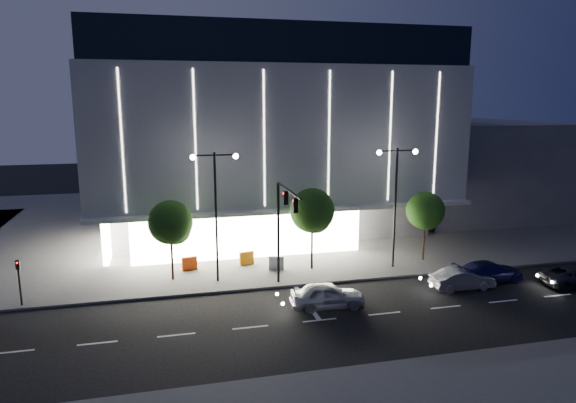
% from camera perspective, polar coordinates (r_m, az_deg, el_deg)
% --- Properties ---
extents(ground, '(160.00, 160.00, 0.00)m').
position_cam_1_polar(ground, '(30.96, -0.94, -12.30)').
color(ground, black).
rests_on(ground, ground).
extents(sidewalk_museum, '(70.00, 40.00, 0.15)m').
position_cam_1_polar(sidewalk_museum, '(54.30, -1.34, -1.84)').
color(sidewalk_museum, '#474747').
rests_on(sidewalk_museum, ground).
extents(museum, '(30.00, 25.80, 18.00)m').
position_cam_1_polar(museum, '(50.93, -3.22, 7.75)').
color(museum, '#4C4C51').
rests_on(museum, ground).
extents(annex_building, '(16.00, 20.00, 10.00)m').
position_cam_1_polar(annex_building, '(61.34, 18.23, 3.79)').
color(annex_building, '#4C4C51').
rests_on(annex_building, ground).
extents(traffic_mast, '(0.33, 5.89, 7.07)m').
position_cam_1_polar(traffic_mast, '(32.69, -0.54, -1.73)').
color(traffic_mast, black).
rests_on(traffic_mast, ground).
extents(street_lamp_west, '(3.16, 0.36, 9.00)m').
position_cam_1_polar(street_lamp_west, '(34.45, -8.05, 0.41)').
color(street_lamp_west, black).
rests_on(street_lamp_west, ground).
extents(street_lamp_east, '(3.16, 0.36, 9.00)m').
position_cam_1_polar(street_lamp_east, '(37.93, 11.90, 1.27)').
color(street_lamp_east, black).
rests_on(street_lamp_east, ground).
extents(ped_signal_far, '(0.22, 0.24, 3.00)m').
position_cam_1_polar(ped_signal_far, '(34.99, -27.72, -7.52)').
color(ped_signal_far, black).
rests_on(ped_signal_far, ground).
extents(tree_left, '(3.02, 3.02, 5.72)m').
position_cam_1_polar(tree_left, '(35.71, -12.88, -2.54)').
color(tree_left, black).
rests_on(tree_left, ground).
extents(tree_mid, '(3.25, 3.25, 6.15)m').
position_cam_1_polar(tree_mid, '(37.07, 2.74, -1.28)').
color(tree_mid, black).
rests_on(tree_mid, ground).
extents(tree_right, '(2.91, 2.91, 5.51)m').
position_cam_1_polar(tree_right, '(40.57, 15.03, -1.21)').
color(tree_right, black).
rests_on(tree_right, ground).
extents(car_lead, '(4.63, 2.13, 1.54)m').
position_cam_1_polar(car_lead, '(31.53, 4.41, -10.37)').
color(car_lead, '#B3B5BB').
rests_on(car_lead, ground).
extents(car_second, '(4.23, 1.49, 1.39)m').
position_cam_1_polar(car_second, '(36.23, 18.79, -8.17)').
color(car_second, '#ACAEB4').
rests_on(car_second, ground).
extents(car_third, '(5.29, 2.71, 1.47)m').
position_cam_1_polar(car_third, '(38.20, 21.41, -7.29)').
color(car_third, '#131449').
rests_on(car_third, ground).
extents(barrier_a, '(1.13, 0.43, 1.00)m').
position_cam_1_polar(barrier_a, '(38.28, -10.90, -6.79)').
color(barrier_a, '#FF470E').
rests_on(barrier_a, sidewalk_museum).
extents(barrier_c, '(1.13, 0.49, 1.00)m').
position_cam_1_polar(barrier_c, '(38.97, -4.62, -6.29)').
color(barrier_c, orange).
rests_on(barrier_c, sidewalk_museum).
extents(barrier_d, '(1.13, 0.52, 1.00)m').
position_cam_1_polar(barrier_d, '(37.74, -1.30, -6.85)').
color(barrier_d, silver).
rests_on(barrier_d, sidewalk_museum).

